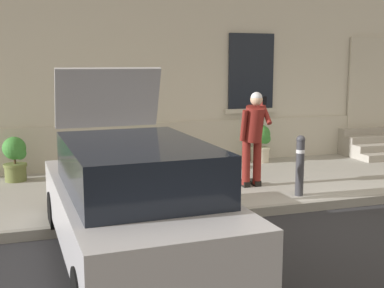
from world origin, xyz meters
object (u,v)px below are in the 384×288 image
hatchback_car_silver (134,198)px  planter_olive (15,158)px  bollard_near_person (300,163)px  person_on_phone (253,133)px  bollard_far_left (84,178)px  planter_terracotta (151,151)px  planter_cream (261,142)px

hatchback_car_silver → planter_olive: 4.48m
planter_olive → bollard_near_person: bearing=-29.7°
hatchback_car_silver → person_on_phone: size_ratio=2.37×
bollard_far_left → planter_olive: bollard_far_left is taller
planter_terracotta → bollard_far_left: bearing=-123.0°
bollard_far_left → person_on_phone: 3.23m
hatchback_car_silver → bollard_far_left: size_ratio=3.95×
person_on_phone → planter_terracotta: bearing=116.5°
bollard_far_left → planter_olive: size_ratio=1.22×
hatchback_car_silver → planter_terracotta: (1.21, 4.12, -0.19)m
person_on_phone → planter_cream: 2.44m
hatchback_car_silver → bollard_near_person: hatchback_car_silver is taller
planter_olive → planter_cream: (5.28, 0.23, 0.00)m
planter_terracotta → planter_cream: size_ratio=1.00×
bollard_near_person → planter_cream: bollard_near_person is taller
bollard_near_person → planter_olive: (-4.62, 2.63, -0.11)m
planter_olive → planter_cream: size_ratio=1.00×
planter_terracotta → planter_olive: bearing=177.4°
planter_terracotta → bollard_near_person: bearing=-51.7°
person_on_phone → planter_terracotta: person_on_phone is taller
bollard_far_left → planter_terracotta: bearing=57.0°
bollard_near_person → person_on_phone: (-0.51, 0.79, 0.43)m
person_on_phone → planter_terracotta: 2.33m
hatchback_car_silver → person_on_phone: hatchback_car_silver is taller
planter_cream → bollard_far_left: bearing=-146.1°
bollard_near_person → bollard_far_left: 3.61m
bollard_far_left → planter_cream: size_ratio=1.22×
hatchback_car_silver → planter_terracotta: size_ratio=4.80×
bollard_near_person → bollard_far_left: (-3.61, 0.00, 0.00)m
hatchback_car_silver → planter_terracotta: hatchback_car_silver is taller
hatchback_car_silver → bollard_far_left: bearing=104.7°
person_on_phone → planter_cream: bearing=46.6°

